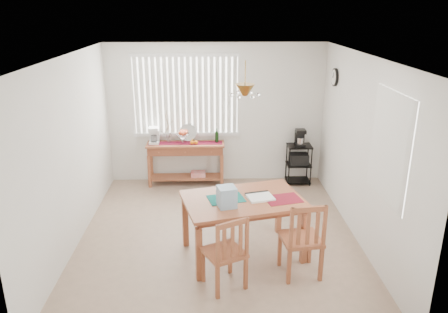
{
  "coord_description": "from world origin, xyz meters",
  "views": [
    {
      "loc": [
        -0.08,
        -5.67,
        3.21
      ],
      "look_at": [
        0.1,
        0.55,
        1.05
      ],
      "focal_mm": 35.0,
      "sensor_mm": 36.0,
      "label": 1
    }
  ],
  "objects_px": {
    "cart_items": "(300,138)",
    "dining_table": "(243,205)",
    "chair_left": "(226,253)",
    "sideboard": "(186,153)",
    "chair_right": "(302,239)",
    "wire_cart": "(299,160)"
  },
  "relations": [
    {
      "from": "wire_cart",
      "to": "chair_right",
      "type": "bearing_deg",
      "value": -100.13
    },
    {
      "from": "dining_table",
      "to": "chair_left",
      "type": "xyz_separation_m",
      "value": [
        -0.25,
        -0.74,
        -0.26
      ]
    },
    {
      "from": "dining_table",
      "to": "chair_right",
      "type": "distance_m",
      "value": 0.89
    },
    {
      "from": "chair_left",
      "to": "chair_right",
      "type": "distance_m",
      "value": 0.97
    },
    {
      "from": "sideboard",
      "to": "cart_items",
      "type": "relative_size",
      "value": 4.6
    },
    {
      "from": "dining_table",
      "to": "sideboard",
      "type": "bearing_deg",
      "value": 109.41
    },
    {
      "from": "wire_cart",
      "to": "dining_table",
      "type": "relative_size",
      "value": 0.44
    },
    {
      "from": "chair_left",
      "to": "chair_right",
      "type": "bearing_deg",
      "value": 13.38
    },
    {
      "from": "cart_items",
      "to": "dining_table",
      "type": "distance_m",
      "value": 2.77
    },
    {
      "from": "cart_items",
      "to": "dining_table",
      "type": "height_order",
      "value": "cart_items"
    },
    {
      "from": "dining_table",
      "to": "wire_cart",
      "type": "bearing_deg",
      "value": 63.65
    },
    {
      "from": "dining_table",
      "to": "chair_left",
      "type": "height_order",
      "value": "chair_left"
    },
    {
      "from": "cart_items",
      "to": "sideboard",
      "type": "bearing_deg",
      "value": 179.43
    },
    {
      "from": "cart_items",
      "to": "chair_right",
      "type": "relative_size",
      "value": 0.3
    },
    {
      "from": "sideboard",
      "to": "chair_left",
      "type": "distance_m",
      "value": 3.31
    },
    {
      "from": "cart_items",
      "to": "chair_left",
      "type": "xyz_separation_m",
      "value": [
        -1.48,
        -3.23,
        -0.43
      ]
    },
    {
      "from": "chair_right",
      "to": "dining_table",
      "type": "bearing_deg",
      "value": 142.98
    },
    {
      "from": "wire_cart",
      "to": "chair_right",
      "type": "height_order",
      "value": "chair_right"
    },
    {
      "from": "dining_table",
      "to": "chair_left",
      "type": "relative_size",
      "value": 1.81
    },
    {
      "from": "wire_cart",
      "to": "cart_items",
      "type": "relative_size",
      "value": 2.43
    },
    {
      "from": "sideboard",
      "to": "chair_right",
      "type": "xyz_separation_m",
      "value": [
        1.57,
        -3.02,
        -0.1
      ]
    },
    {
      "from": "sideboard",
      "to": "dining_table",
      "type": "height_order",
      "value": "dining_table"
    }
  ]
}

